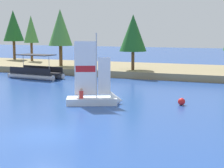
# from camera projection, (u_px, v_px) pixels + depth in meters

# --- Properties ---
(ground_plane) EXTENTS (200.00, 200.00, 0.00)m
(ground_plane) POSITION_uv_depth(u_px,v_px,m) (46.00, 135.00, 19.25)
(ground_plane) COLOR #234793
(shore_bank) EXTENTS (80.00, 12.27, 0.76)m
(shore_bank) POSITION_uv_depth(u_px,v_px,m) (173.00, 71.00, 45.97)
(shore_bank) COLOR #897A56
(shore_bank) RESTS_ON ground
(shoreline_tree_left) EXTENTS (3.21, 3.21, 7.72)m
(shoreline_tree_left) POSITION_uv_depth(u_px,v_px,m) (13.00, 26.00, 58.78)
(shoreline_tree_left) COLOR brown
(shoreline_tree_left) RESTS_ON shore_bank
(shoreline_tree_midleft) EXTENTS (2.22, 2.22, 6.78)m
(shoreline_tree_midleft) POSITION_uv_depth(u_px,v_px,m) (31.00, 29.00, 55.85)
(shoreline_tree_midleft) COLOR brown
(shoreline_tree_midleft) RESTS_ON shore_bank
(shoreline_tree_centre) EXTENTS (3.09, 3.09, 7.31)m
(shoreline_tree_centre) POSITION_uv_depth(u_px,v_px,m) (60.00, 28.00, 48.13)
(shoreline_tree_centre) COLOR brown
(shoreline_tree_centre) RESTS_ON shore_bank
(shoreline_tree_midright) EXTENTS (3.16, 3.16, 6.41)m
(shoreline_tree_midright) POSITION_uv_depth(u_px,v_px,m) (133.00, 33.00, 43.19)
(shoreline_tree_midright) COLOR brown
(shoreline_tree_midright) RESTS_ON shore_bank
(wooden_dock) EXTENTS (1.93, 4.36, 0.38)m
(wooden_dock) POSITION_uv_depth(u_px,v_px,m) (26.00, 74.00, 44.76)
(wooden_dock) COLOR brown
(wooden_dock) RESTS_ON ground
(sailboat) EXTENTS (4.34, 3.07, 5.62)m
(sailboat) POSITION_uv_depth(u_px,v_px,m) (101.00, 99.00, 27.29)
(sailboat) COLOR silver
(sailboat) RESTS_ON ground
(pontoon_boat) EXTENTS (6.36, 3.08, 2.68)m
(pontoon_boat) POSITION_uv_depth(u_px,v_px,m) (36.00, 72.00, 41.86)
(pontoon_boat) COLOR #B2B2B7
(pontoon_boat) RESTS_ON ground
(channel_buoy) EXTENTS (0.52, 0.52, 0.52)m
(channel_buoy) POSITION_uv_depth(u_px,v_px,m) (182.00, 102.00, 26.90)
(channel_buoy) COLOR red
(channel_buoy) RESTS_ON ground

